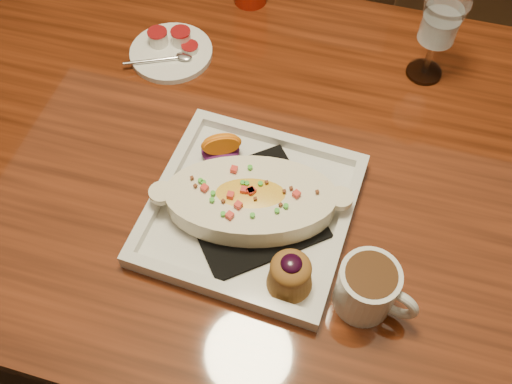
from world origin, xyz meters
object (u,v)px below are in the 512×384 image
(chair_far, at_px, (311,24))
(plate, at_px, (253,208))
(table, at_px, (242,180))
(goblet, at_px, (440,25))
(saucer, at_px, (170,50))
(coffee_mug, at_px, (369,288))

(chair_far, bearing_deg, plate, 94.37)
(table, bearing_deg, chair_far, 90.00)
(table, bearing_deg, plate, -65.62)
(table, relative_size, chair_far, 1.61)
(goblet, xyz_separation_m, saucer, (-0.48, -0.08, -0.11))
(coffee_mug, xyz_separation_m, goblet, (0.03, 0.49, 0.07))
(table, height_order, saucer, saucer)
(plate, height_order, coffee_mug, coffee_mug)
(table, xyz_separation_m, goblet, (0.28, 0.27, 0.21))
(chair_far, distance_m, plate, 0.81)
(chair_far, height_order, goblet, chair_far)
(goblet, bearing_deg, coffee_mug, -93.50)
(coffee_mug, bearing_deg, goblet, 100.77)
(chair_far, relative_size, goblet, 5.52)
(plate, bearing_deg, table, 117.94)
(plate, distance_m, goblet, 0.46)
(chair_far, relative_size, coffee_mug, 7.76)
(plate, height_order, saucer, plate)
(saucer, bearing_deg, plate, -50.55)
(chair_far, xyz_separation_m, saucer, (-0.20, -0.44, 0.25))
(coffee_mug, bearing_deg, table, 153.24)
(goblet, bearing_deg, plate, -119.60)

